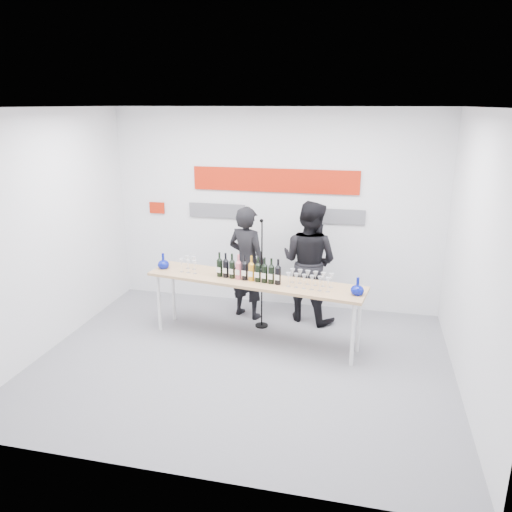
# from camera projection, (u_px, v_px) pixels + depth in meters

# --- Properties ---
(ground) EXTENTS (5.00, 5.00, 0.00)m
(ground) POSITION_uv_depth(u_px,v_px,m) (242.00, 362.00, 6.11)
(ground) COLOR slate
(ground) RESTS_ON ground
(back_wall) EXTENTS (5.00, 0.04, 3.00)m
(back_wall) POSITION_uv_depth(u_px,v_px,m) (274.00, 210.00, 7.53)
(back_wall) COLOR silver
(back_wall) RESTS_ON ground
(signage) EXTENTS (3.38, 0.02, 0.79)m
(signage) POSITION_uv_depth(u_px,v_px,m) (271.00, 190.00, 7.43)
(signage) COLOR #AA1A07
(signage) RESTS_ON back_wall
(tasting_table) EXTENTS (2.93, 1.01, 0.86)m
(tasting_table) POSITION_uv_depth(u_px,v_px,m) (254.00, 284.00, 6.45)
(tasting_table) COLOR tan
(tasting_table) RESTS_ON ground
(wine_bottles) EXTENTS (0.89, 0.21, 0.33)m
(wine_bottles) POSITION_uv_depth(u_px,v_px,m) (248.00, 268.00, 6.36)
(wine_bottles) COLOR black
(wine_bottles) RESTS_ON tasting_table
(decanter_left) EXTENTS (0.16, 0.16, 0.21)m
(decanter_left) POSITION_uv_depth(u_px,v_px,m) (163.00, 261.00, 6.85)
(decanter_left) COLOR #061180
(decanter_left) RESTS_ON tasting_table
(decanter_right) EXTENTS (0.16, 0.16, 0.21)m
(decanter_right) POSITION_uv_depth(u_px,v_px,m) (358.00, 286.00, 5.90)
(decanter_right) COLOR #061180
(decanter_right) RESTS_ON tasting_table
(glasses_left) EXTENTS (0.26, 0.25, 0.18)m
(glasses_left) POSITION_uv_depth(u_px,v_px,m) (189.00, 265.00, 6.73)
(glasses_left) COLOR silver
(glasses_left) RESTS_ON tasting_table
(glasses_right) EXTENTS (0.58, 0.30, 0.18)m
(glasses_right) POSITION_uv_depth(u_px,v_px,m) (310.00, 280.00, 6.15)
(glasses_right) COLOR silver
(glasses_right) RESTS_ON tasting_table
(presenter_left) EXTENTS (0.71, 0.58, 1.66)m
(presenter_left) POSITION_uv_depth(u_px,v_px,m) (247.00, 263.00, 7.22)
(presenter_left) COLOR black
(presenter_left) RESTS_ON ground
(presenter_right) EXTENTS (1.04, 0.93, 1.76)m
(presenter_right) POSITION_uv_depth(u_px,v_px,m) (309.00, 262.00, 7.11)
(presenter_right) COLOR black
(presenter_right) RESTS_ON ground
(mic_stand) EXTENTS (0.18, 0.18, 1.57)m
(mic_stand) POSITION_uv_depth(u_px,v_px,m) (262.00, 295.00, 6.96)
(mic_stand) COLOR black
(mic_stand) RESTS_ON ground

